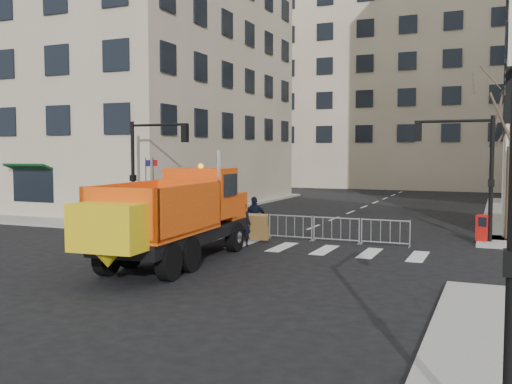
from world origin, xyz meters
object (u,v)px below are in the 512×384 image
at_px(cop_c, 255,218).
at_px(newspaper_box, 482,228).
at_px(cop_b, 226,217).
at_px(cop_a, 243,224).
at_px(plow_truck, 174,214).
at_px(worker, 233,208).

xyz_separation_m(cop_c, newspaper_box, (9.38, 2.48, -0.25)).
bearing_deg(cop_c, cop_b, -38.67).
bearing_deg(cop_a, cop_b, -52.32).
relative_size(plow_truck, newspaper_box, 9.40).
distance_m(cop_c, newspaper_box, 9.71).
height_order(cop_a, cop_c, cop_c).
xyz_separation_m(cop_b, newspaper_box, (10.81, 2.48, -0.24)).
xyz_separation_m(worker, newspaper_box, (11.50, 0.26, -0.44)).
bearing_deg(cop_a, plow_truck, 76.46).
xyz_separation_m(plow_truck, worker, (-1.75, 8.42, -0.62)).
height_order(worker, newspaper_box, worker).
bearing_deg(cop_a, cop_c, -86.29).
bearing_deg(worker, cop_c, -77.89).
bearing_deg(newspaper_box, plow_truck, -119.40).
relative_size(cop_a, newspaper_box, 1.66).
relative_size(plow_truck, worker, 5.24).
relative_size(worker, newspaper_box, 1.79).
bearing_deg(cop_b, cop_a, 121.71).
bearing_deg(cop_b, newspaper_box, -178.02).
bearing_deg(cop_c, plow_truck, 47.91).
relative_size(plow_truck, cop_c, 5.43).
height_order(cop_a, worker, worker).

